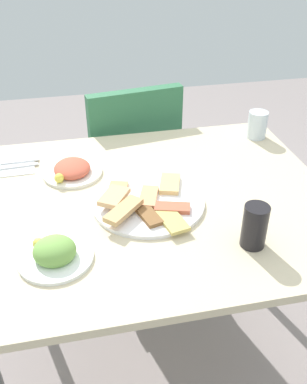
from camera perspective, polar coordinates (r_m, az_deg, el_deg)
The scene contains 11 objects.
ground_plane at distance 1.88m, azimuth 0.36°, elevation -20.52°, with size 6.00×6.00×0.00m, color gray.
dining_table at distance 1.39m, azimuth 0.45°, elevation -3.60°, with size 1.10×0.93×0.77m.
dining_chair at distance 2.03m, azimuth -3.16°, elevation 3.66°, with size 0.48×0.48×0.91m.
pide_platter at distance 1.30m, azimuth -0.86°, elevation -1.34°, with size 0.34×0.35×0.05m.
salad_plate_greens at distance 1.48m, azimuth -10.68°, elevation 2.87°, with size 0.20×0.20×0.04m.
salad_plate_rice at distance 1.13m, azimuth -12.89°, elevation -7.80°, with size 0.19×0.19×0.07m.
soda_can at distance 1.15m, azimuth 13.17°, elevation -4.40°, with size 0.07×0.07×0.12m, color black.
drinking_glass at distance 1.73m, azimuth 13.50°, elevation 8.60°, with size 0.07×0.07×0.10m, color silver.
paper_napkin at distance 1.58m, azimuth -17.99°, elevation 3.34°, with size 0.15×0.15×0.00m, color white.
fork at distance 1.56m, azimuth -18.05°, elevation 3.15°, with size 0.17×0.01×0.01m, color silver.
spoon at distance 1.60m, azimuth -17.98°, elevation 3.78°, with size 0.18×0.02×0.01m, color silver.
Camera 1 is at (-0.24, -1.08, 1.52)m, focal length 40.53 mm.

